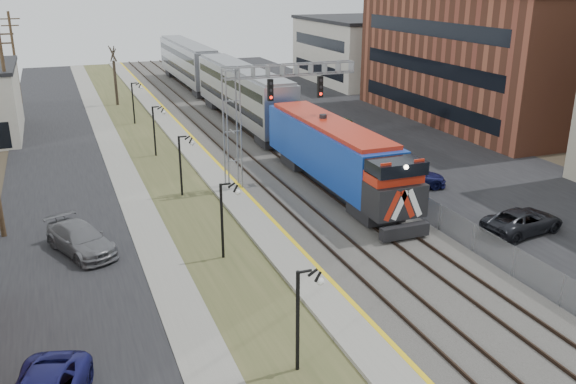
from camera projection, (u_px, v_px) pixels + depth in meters
street_west at (57, 177)px, 43.24m from camera, size 7.00×120.00×0.04m
sidewalk at (122, 170)px, 44.76m from camera, size 2.00×120.00×0.08m
grass_median at (163, 166)px, 45.79m from camera, size 4.00×120.00×0.06m
platform at (202, 161)px, 46.78m from camera, size 2.00×120.00×0.24m
ballast_bed at (263, 155)px, 48.49m from camera, size 8.00×120.00×0.20m
parking_lot at (395, 142)px, 52.61m from camera, size 16.00×120.00×0.04m
platform_edge at (213, 158)px, 47.04m from camera, size 0.24×120.00×0.01m
track_near at (239, 155)px, 47.75m from camera, size 1.58×120.00×0.15m
track_far at (281, 151)px, 48.95m from camera, size 1.58×120.00×0.15m
train at (231, 90)px, 60.54m from camera, size 3.00×63.05×5.33m
signal_gantry at (257, 105)px, 39.56m from camera, size 9.00×1.07×8.15m
lampposts at (220, 220)px, 30.44m from camera, size 0.14×62.14×4.00m
fence at (312, 141)px, 49.69m from camera, size 0.04×120.00×1.60m
buildings_east at (565, 66)px, 51.93m from camera, size 16.00×76.00×15.00m
bare_trees at (35, 130)px, 45.38m from camera, size 12.30×42.30×5.95m
car_lot_c at (523, 222)px, 33.71m from camera, size 5.13×2.91×1.35m
car_lot_d at (410, 177)px, 41.04m from camera, size 5.22×3.29×1.41m
car_lot_e at (385, 156)px, 45.81m from camera, size 4.60×2.56×1.48m
car_lot_f at (332, 122)px, 56.80m from camera, size 3.99×1.53×1.30m
car_street_b at (81, 240)px, 31.26m from camera, size 3.81×5.42×1.46m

